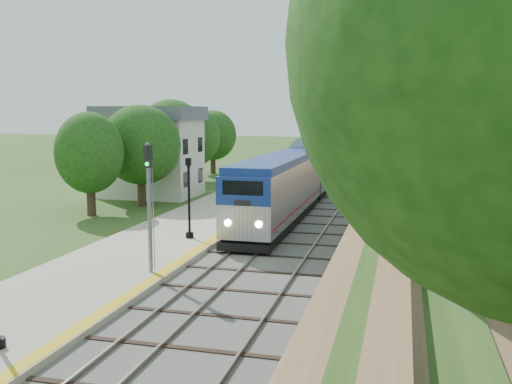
% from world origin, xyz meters
% --- Properties ---
extents(ground, '(320.00, 320.00, 0.00)m').
position_xyz_m(ground, '(0.00, 0.00, 0.00)').
color(ground, '#2D4C19').
rests_on(ground, ground).
extents(trackbed, '(9.50, 170.00, 0.28)m').
position_xyz_m(trackbed, '(2.00, 60.00, 0.07)').
color(trackbed, '#4C4944').
rests_on(trackbed, ground).
extents(platform, '(6.40, 68.00, 0.38)m').
position_xyz_m(platform, '(-5.20, 16.00, 0.19)').
color(platform, '#A9A189').
rests_on(platform, ground).
extents(yellow_stripe, '(0.55, 68.00, 0.01)m').
position_xyz_m(yellow_stripe, '(-2.35, 16.00, 0.39)').
color(yellow_stripe, gold).
rests_on(yellow_stripe, platform).
extents(embankment, '(10.64, 170.00, 11.70)m').
position_xyz_m(embankment, '(10.35, 60.00, 1.95)').
color(embankment, brown).
rests_on(embankment, ground).
extents(station_building, '(8.60, 6.60, 8.00)m').
position_xyz_m(station_building, '(-14.00, 30.00, 4.09)').
color(station_building, white).
rests_on(station_building, ground).
extents(signal_gantry, '(8.40, 0.38, 6.20)m').
position_xyz_m(signal_gantry, '(2.47, 54.99, 4.82)').
color(signal_gantry, slate).
rests_on(signal_gantry, ground).
extents(trees_behind_platform, '(7.82, 53.32, 7.21)m').
position_xyz_m(trees_behind_platform, '(-11.17, 20.67, 4.53)').
color(trees_behind_platform, '#332316').
rests_on(trees_behind_platform, ground).
extents(train, '(2.95, 118.23, 4.33)m').
position_xyz_m(train, '(0.00, 68.87, 2.23)').
color(train, black).
rests_on(train, trackbed).
extents(lamppost_far, '(0.45, 0.45, 4.56)m').
position_xyz_m(lamppost_far, '(-3.77, 12.93, 2.42)').
color(lamppost_far, black).
rests_on(lamppost_far, platform).
extents(signal_platform, '(0.34, 0.27, 5.77)m').
position_xyz_m(signal_platform, '(-2.90, 5.91, 3.93)').
color(signal_platform, slate).
rests_on(signal_platform, platform).
extents(signal_farside, '(0.36, 0.29, 6.63)m').
position_xyz_m(signal_farside, '(6.20, 22.92, 4.17)').
color(signal_farside, slate).
rests_on(signal_farside, ground).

